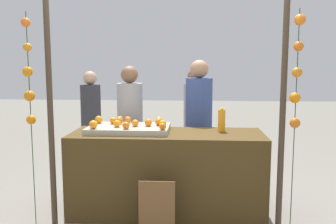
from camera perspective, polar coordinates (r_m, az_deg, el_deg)
ground_plane at (r=4.17m, az=-0.15°, el=-15.03°), size 24.00×24.00×0.00m
stall_counter at (r=4.02m, az=-0.15°, el=-9.29°), size 2.03×0.73×0.87m
orange_tray at (r=4.01m, az=-6.01°, el=-2.56°), size 0.86×0.56×0.06m
orange_0 at (r=3.74m, az=-0.85°, el=-2.22°), size 0.07×0.07×0.07m
orange_1 at (r=3.94m, az=-7.84°, el=-1.77°), size 0.08×0.08×0.08m
orange_2 at (r=3.90m, az=-0.83°, el=-1.79°), size 0.08×0.08×0.08m
orange_3 at (r=3.96m, az=-5.06°, el=-1.70°), size 0.07×0.07×0.07m
orange_4 at (r=4.19m, az=-6.17°, el=-1.19°), size 0.07×0.07×0.07m
orange_5 at (r=4.15m, az=-1.36°, el=-1.24°), size 0.07×0.07×0.07m
orange_6 at (r=4.14m, az=-8.43°, el=-1.32°), size 0.08×0.08×0.08m
orange_7 at (r=3.88m, az=-11.39°, el=-1.89°), size 0.09×0.09×0.09m
orange_8 at (r=4.12m, az=-7.52°, el=-1.34°), size 0.08×0.08×0.08m
orange_9 at (r=3.81m, az=-6.46°, el=-2.06°), size 0.08×0.08×0.08m
orange_10 at (r=4.23m, az=-10.57°, el=-1.13°), size 0.08×0.08×0.08m
orange_11 at (r=4.22m, az=-7.41°, el=-1.13°), size 0.08×0.08×0.08m
orange_12 at (r=4.00m, az=-1.42°, el=-1.54°), size 0.08×0.08×0.08m
orange_13 at (r=3.96m, az=-3.03°, el=-1.64°), size 0.08×0.08×0.08m
juice_bottle at (r=4.02m, az=8.23°, el=-1.27°), size 0.08×0.08×0.25m
chalkboard_sign at (r=3.54m, az=-1.73°, el=-14.74°), size 0.34×0.03×0.55m
vendor_left at (r=4.66m, az=-5.81°, el=-3.29°), size 0.31×0.31×1.57m
vendor_right at (r=4.63m, az=4.72°, el=-2.91°), size 0.33×0.33×1.64m
crowd_person_0 at (r=5.68m, az=-11.69°, el=-1.85°), size 0.30×0.30×1.48m
crowd_person_1 at (r=5.33m, az=4.05°, el=-2.11°), size 0.31×0.31×1.52m
canopy_post_left at (r=3.74m, az=-17.57°, el=-0.71°), size 0.06×0.06×2.18m
canopy_post_right at (r=3.57m, az=17.13°, el=-1.05°), size 0.06×0.06×2.18m
garland_strand_left at (r=3.76m, az=-20.61°, el=4.97°), size 0.11×0.11×2.08m
garland_strand_right at (r=3.52m, az=19.18°, el=5.61°), size 0.11×0.10×2.08m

